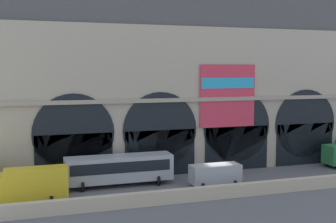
% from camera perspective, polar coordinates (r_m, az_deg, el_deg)
% --- Properties ---
extents(ground_plane, '(200.00, 200.00, 0.00)m').
position_cam_1_polar(ground_plane, '(44.53, 6.73, -9.79)').
color(ground_plane, slate).
extents(quay_parapet_wall, '(90.00, 0.70, 1.22)m').
position_cam_1_polar(quay_parapet_wall, '(40.27, 9.53, -10.60)').
color(quay_parapet_wall, beige).
rests_on(quay_parapet_wall, ground).
extents(station_building, '(49.20, 5.35, 20.97)m').
position_cam_1_polar(station_building, '(49.87, 3.38, 3.73)').
color(station_building, '#B2A891').
rests_on(station_building, ground).
extents(box_truck_west, '(7.50, 2.91, 3.12)m').
position_cam_1_polar(box_truck_west, '(39.61, -18.93, -9.48)').
color(box_truck_west, gold).
rests_on(box_truck_west, ground).
extents(bus_midwest, '(11.00, 3.25, 3.10)m').
position_cam_1_polar(bus_midwest, '(43.42, -6.71, -7.77)').
color(bus_midwest, '#ADB2B7').
rests_on(bus_midwest, ground).
extents(van_center, '(5.20, 2.48, 2.20)m').
position_cam_1_polar(van_center, '(43.45, 6.50, -8.49)').
color(van_center, '#ADB2B7').
rests_on(van_center, ground).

